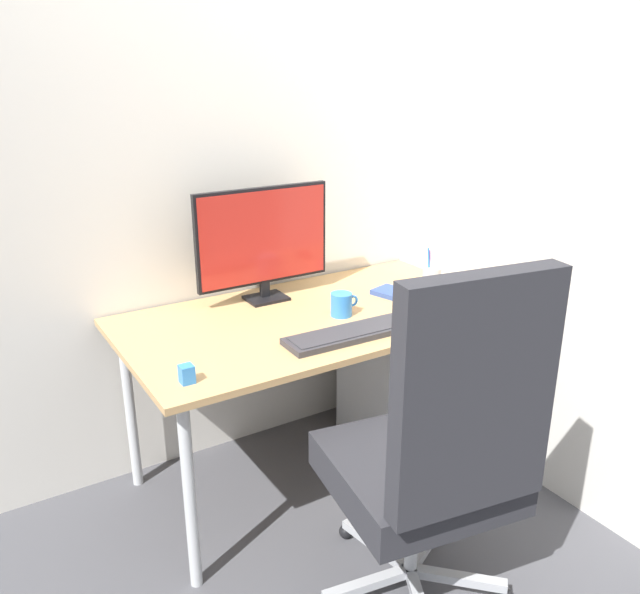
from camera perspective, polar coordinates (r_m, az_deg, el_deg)
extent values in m
plane|color=#4C4C51|center=(2.81, -0.45, -15.22)|extent=(8.00, 8.00, 0.00)
cube|color=silver|center=(2.68, -5.47, 15.19)|extent=(2.64, 0.04, 2.80)
cube|color=silver|center=(2.66, 16.07, 14.51)|extent=(0.04, 1.97, 2.80)
cube|color=tan|center=(2.47, -0.49, -1.81)|extent=(1.46, 0.79, 0.02)
cylinder|color=silver|center=(2.15, -11.44, -16.88)|extent=(0.04, 0.04, 0.69)
cylinder|color=silver|center=(2.78, 14.78, -8.03)|extent=(0.04, 0.04, 0.69)
cylinder|color=silver|center=(2.67, -16.44, -9.45)|extent=(0.04, 0.04, 0.69)
cylinder|color=silver|center=(3.20, 6.56, -3.64)|extent=(0.04, 0.04, 0.69)
cube|color=#B2B5BA|center=(2.24, 4.26, -23.97)|extent=(0.31, 0.08, 0.03)
cube|color=#B2B5BA|center=(2.30, 12.09, -23.13)|extent=(0.24, 0.24, 0.03)
sphere|color=black|center=(2.54, 10.86, -19.25)|extent=(0.05, 0.05, 0.05)
cube|color=#B2B5BA|center=(2.41, 9.53, -20.58)|extent=(0.29, 0.17, 0.03)
sphere|color=black|center=(2.48, 2.29, -20.00)|extent=(0.05, 0.05, 0.05)
cube|color=#B2B5BA|center=(2.37, 5.00, -21.00)|extent=(0.08, 0.31, 0.03)
cylinder|color=#B2B5BA|center=(2.19, 8.18, -19.56)|extent=(0.04, 0.04, 0.31)
cube|color=#2D2D33|center=(2.06, 8.47, -15.01)|extent=(0.58, 0.57, 0.12)
cube|color=#2D2D33|center=(1.69, 13.52, -8.54)|extent=(0.46, 0.14, 0.65)
cube|color=silver|center=(2.90, 7.48, -7.83)|extent=(0.38, 0.52, 0.55)
cube|color=#262628|center=(2.67, 11.16, -7.90)|extent=(0.19, 0.01, 0.02)
cube|color=black|center=(2.63, -4.78, -0.10)|extent=(0.16, 0.13, 0.01)
cube|color=black|center=(2.63, -4.91, 0.82)|extent=(0.04, 0.02, 0.07)
cube|color=black|center=(2.56, -5.07, 5.40)|extent=(0.57, 0.02, 0.39)
cube|color=#B2261E|center=(2.55, -4.93, 5.34)|extent=(0.54, 0.01, 0.36)
cube|color=#333338|center=(2.27, 2.57, -3.31)|extent=(0.48, 0.15, 0.02)
cube|color=#333338|center=(2.26, 2.57, -3.02)|extent=(0.44, 0.12, 0.00)
ellipsoid|color=black|center=(2.50, 8.99, -1.01)|extent=(0.05, 0.10, 0.04)
cylinder|color=#B2B5BA|center=(2.81, 9.85, 1.76)|extent=(0.08, 0.08, 0.09)
cylinder|color=#B2B5BA|center=(2.78, 9.80, 3.04)|extent=(0.03, 0.01, 0.13)
cylinder|color=#B2B5BA|center=(2.79, 10.05, 3.09)|extent=(0.03, 0.01, 0.13)
torus|color=#3FAD59|center=(2.80, 9.86, 1.95)|extent=(0.03, 0.04, 0.01)
cylinder|color=purple|center=(2.80, 9.61, 2.80)|extent=(0.02, 0.02, 0.14)
cylinder|color=#337FD8|center=(2.79, 9.59, 2.87)|extent=(0.02, 0.01, 0.15)
cube|color=#334C8C|center=(2.69, 6.45, 0.37)|extent=(0.15, 0.18, 0.02)
cylinder|color=#337FD8|center=(2.44, 1.90, -0.67)|extent=(0.08, 0.08, 0.09)
torus|color=#337FD8|center=(2.47, 2.92, -0.34)|extent=(0.05, 0.01, 0.05)
cube|color=#337FD8|center=(1.99, -11.70, -6.69)|extent=(0.04, 0.04, 0.06)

